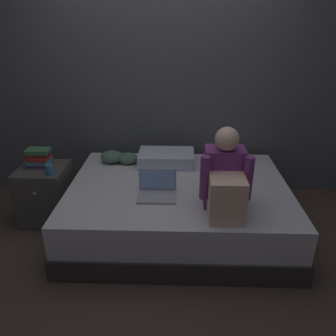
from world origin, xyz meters
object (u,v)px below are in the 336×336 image
at_px(nightstand, 46,194).
at_px(book_stack, 39,158).
at_px(mug, 49,169).
at_px(bed, 178,207).
at_px(laptop, 157,190).
at_px(clothes_pile, 118,157).
at_px(person_sitting, 225,181).
at_px(pillow, 166,158).

bearing_deg(nightstand, book_stack, 119.50).
bearing_deg(mug, bed, -0.51).
xyz_separation_m(nightstand, book_stack, (-0.03, 0.05, 0.37)).
xyz_separation_m(bed, book_stack, (-1.33, 0.18, 0.41)).
xyz_separation_m(laptop, clothes_pile, (-0.44, 0.68, 0.01)).
bearing_deg(bed, person_sitting, -50.74).
xyz_separation_m(nightstand, mug, (0.13, -0.12, 0.32)).
bearing_deg(mug, laptop, -12.77).
height_order(nightstand, pillow, pillow).
distance_m(laptop, mug, 1.02).
relative_size(bed, nightstand, 3.57).
height_order(nightstand, clothes_pile, clothes_pile).
relative_size(bed, mug, 22.22).
height_order(person_sitting, pillow, person_sitting).
height_order(laptop, mug, laptop).
relative_size(bed, book_stack, 9.15).
bearing_deg(pillow, nightstand, -164.73).
bearing_deg(laptop, nightstand, 162.90).
bearing_deg(book_stack, person_sitting, -19.73).
distance_m(book_stack, clothes_pile, 0.77).
bearing_deg(person_sitting, book_stack, 160.27).
relative_size(nightstand, person_sitting, 0.85).
relative_size(nightstand, clothes_pile, 1.45).
distance_m(book_stack, mug, 0.23).
height_order(person_sitting, clothes_pile, person_sitting).
height_order(mug, clothes_pile, mug).
bearing_deg(nightstand, laptop, -17.10).
bearing_deg(laptop, bed, 49.63).
relative_size(person_sitting, clothes_pile, 1.70).
bearing_deg(pillow, laptop, -94.51).
relative_size(bed, laptop, 6.25).
relative_size(bed, person_sitting, 3.05).
relative_size(mug, clothes_pile, 0.23).
bearing_deg(laptop, clothes_pile, 123.21).
bearing_deg(book_stack, pillow, 12.93).
height_order(pillow, book_stack, book_stack).
height_order(bed, nightstand, nightstand).
relative_size(nightstand, book_stack, 2.56).
distance_m(mug, clothes_pile, 0.71).
distance_m(pillow, clothes_pile, 0.49).
bearing_deg(person_sitting, pillow, 118.58).
bearing_deg(clothes_pile, bed, -36.51).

